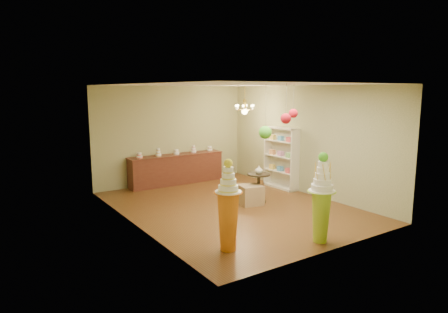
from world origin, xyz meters
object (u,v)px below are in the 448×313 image
pedestal_orange (228,214)px  sideboard (177,169)px  pedestal_green (321,205)px  round_table (259,184)px

pedestal_orange → sideboard: size_ratio=0.55×
pedestal_green → pedestal_orange: 1.81m
pedestal_green → sideboard: (-0.09, 5.82, -0.25)m
pedestal_orange → pedestal_green: bearing=-21.1°
round_table → pedestal_green: bearing=-104.6°
pedestal_green → round_table: size_ratio=2.30×
round_table → pedestal_orange: bearing=-138.4°
pedestal_green → round_table: pedestal_green is taller
pedestal_orange → round_table: 3.24m
sideboard → round_table: 3.13m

